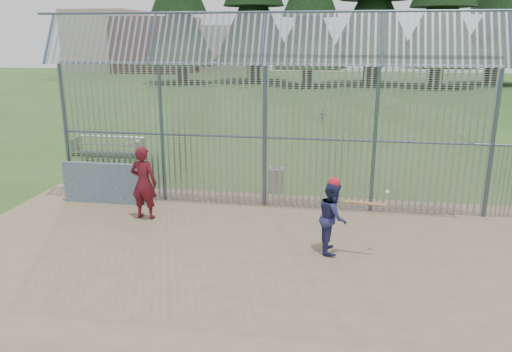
% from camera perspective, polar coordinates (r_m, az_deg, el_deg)
% --- Properties ---
extents(ground, '(120.00, 120.00, 0.00)m').
position_cam_1_polar(ground, '(11.28, -1.67, -9.13)').
color(ground, '#2D511E').
rests_on(ground, ground).
extents(dirt_infield, '(14.00, 10.00, 0.02)m').
position_cam_1_polar(dirt_infield, '(10.83, -2.19, -10.18)').
color(dirt_infield, '#756047').
rests_on(dirt_infield, ground).
extents(dugout_wall, '(2.50, 0.12, 1.20)m').
position_cam_1_polar(dugout_wall, '(15.09, -16.92, -0.79)').
color(dugout_wall, '#38566B').
rests_on(dugout_wall, dirt_infield).
extents(batter, '(0.66, 0.83, 1.63)m').
position_cam_1_polar(batter, '(11.31, 8.75, -4.67)').
color(batter, navy).
rests_on(batter, dirt_infield).
extents(onlooker, '(0.75, 0.53, 1.96)m').
position_cam_1_polar(onlooker, '(13.47, -12.72, -0.76)').
color(onlooker, maroon).
rests_on(onlooker, dirt_infield).
extents(bg_kid_seated, '(0.51, 0.38, 0.80)m').
position_cam_1_polar(bg_kid_seated, '(27.99, 7.70, 6.72)').
color(bg_kid_seated, slate).
rests_on(bg_kid_seated, ground).
extents(batting_gear, '(1.33, 0.38, 0.55)m').
position_cam_1_polar(batting_gear, '(11.05, 9.73, -1.27)').
color(batting_gear, red).
rests_on(batting_gear, ground).
extents(trash_can, '(0.56, 0.56, 0.82)m').
position_cam_1_polar(trash_can, '(15.69, 2.24, -0.39)').
color(trash_can, gray).
rests_on(trash_can, ground).
extents(bleacher, '(3.00, 0.95, 0.72)m').
position_cam_1_polar(bleacher, '(21.29, -16.58, 3.38)').
color(bleacher, slate).
rests_on(bleacher, ground).
extents(backstop_fence, '(20.09, 0.81, 5.30)m').
position_cam_1_polar(backstop_fence, '(13.68, 8.53, 5.56)').
color(backstop_fence, '#47566B').
rests_on(backstop_fence, ground).
extents(distant_buildings, '(26.50, 10.50, 8.00)m').
position_cam_1_polar(distant_buildings, '(71.13, -11.74, 14.57)').
color(distant_buildings, brown).
rests_on(distant_buildings, ground).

